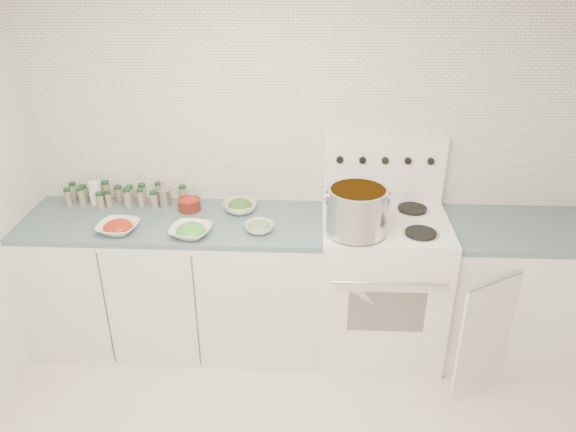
{
  "coord_description": "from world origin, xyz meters",
  "views": [
    {
      "loc": [
        0.03,
        -1.85,
        2.46
      ],
      "look_at": [
        -0.11,
        1.14,
        0.97
      ],
      "focal_mm": 35.0,
      "sensor_mm": 36.0,
      "label": 1
    }
  ],
  "objects_px": {
    "stock_pot": "(357,209)",
    "bowl_snowpea": "(191,231)",
    "stove": "(381,281)",
    "bowl_tomato": "(118,227)"
  },
  "relations": [
    {
      "from": "bowl_tomato",
      "to": "bowl_snowpea",
      "type": "bearing_deg",
      "value": -2.99
    },
    {
      "from": "stove",
      "to": "bowl_snowpea",
      "type": "xyz_separation_m",
      "value": [
        -1.15,
        -0.19,
        0.44
      ]
    },
    {
      "from": "stove",
      "to": "stock_pot",
      "type": "xyz_separation_m",
      "value": [
        -0.19,
        -0.18,
        0.59
      ]
    },
    {
      "from": "stock_pot",
      "to": "bowl_tomato",
      "type": "xyz_separation_m",
      "value": [
        -1.39,
        0.01,
        -0.16
      ]
    },
    {
      "from": "stove",
      "to": "bowl_tomato",
      "type": "distance_m",
      "value": 1.65
    },
    {
      "from": "bowl_tomato",
      "to": "stock_pot",
      "type": "bearing_deg",
      "value": -0.34
    },
    {
      "from": "stock_pot",
      "to": "bowl_snowpea",
      "type": "height_order",
      "value": "stock_pot"
    },
    {
      "from": "stove",
      "to": "bowl_snowpea",
      "type": "relative_size",
      "value": 5.06
    },
    {
      "from": "stock_pot",
      "to": "bowl_snowpea",
      "type": "relative_size",
      "value": 1.36
    },
    {
      "from": "bowl_snowpea",
      "to": "stock_pot",
      "type": "bearing_deg",
      "value": 0.87
    }
  ]
}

